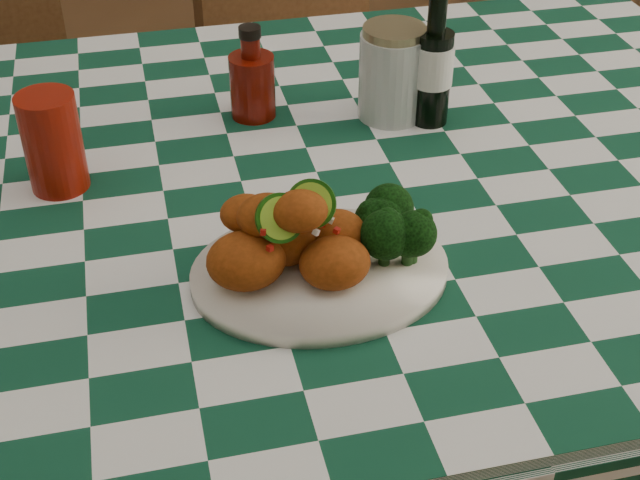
{
  "coord_description": "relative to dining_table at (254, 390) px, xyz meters",
  "views": [
    {
      "loc": [
        -0.12,
        -0.99,
        1.42
      ],
      "look_at": [
        0.06,
        -0.22,
        0.84
      ],
      "focal_mm": 50.0,
      "sensor_mm": 36.0,
      "label": 1
    }
  ],
  "objects": [
    {
      "name": "broccoli_side",
      "position": [
        0.15,
        -0.21,
        0.44
      ],
      "size": [
        0.09,
        0.09,
        0.07
      ],
      "primitive_type": null,
      "color": "black",
      "rests_on": "plate"
    },
    {
      "name": "ketchup_bottle",
      "position": [
        0.05,
        0.18,
        0.46
      ],
      "size": [
        0.09,
        0.09,
        0.14
      ],
      "primitive_type": null,
      "rotation": [
        0.0,
        0.0,
        0.4
      ],
      "color": "#5B0D04",
      "rests_on": "dining_table"
    },
    {
      "name": "fried_chicken_pile",
      "position": [
        0.03,
        -0.22,
        0.46
      ],
      "size": [
        0.16,
        0.12,
        0.1
      ],
      "primitive_type": null,
      "color": "#94390E",
      "rests_on": "plate"
    },
    {
      "name": "mason_jar",
      "position": [
        0.24,
        0.13,
        0.46
      ],
      "size": [
        0.11,
        0.11,
        0.14
      ],
      "primitive_type": null,
      "rotation": [
        0.0,
        0.0,
        0.31
      ],
      "color": "#B2BCBA",
      "rests_on": "dining_table"
    },
    {
      "name": "dining_table",
      "position": [
        0.0,
        0.0,
        0.0
      ],
      "size": [
        1.66,
        1.06,
        0.79
      ],
      "primitive_type": null,
      "color": "#0F402A",
      "rests_on": "ground"
    },
    {
      "name": "wooden_chair_right",
      "position": [
        0.32,
        0.76,
        0.1
      ],
      "size": [
        0.6,
        0.61,
        0.99
      ],
      "primitive_type": null,
      "rotation": [
        0.0,
        0.0,
        0.38
      ],
      "color": "#472814",
      "rests_on": "ground"
    },
    {
      "name": "wooden_chair_left",
      "position": [
        -0.39,
        0.69,
        0.02
      ],
      "size": [
        0.46,
        0.47,
        0.82
      ],
      "primitive_type": null,
      "rotation": [
        0.0,
        0.0,
        0.25
      ],
      "color": "#472814",
      "rests_on": "ground"
    },
    {
      "name": "red_tumbler",
      "position": [
        -0.23,
        0.04,
        0.46
      ],
      "size": [
        0.08,
        0.08,
        0.13
      ],
      "primitive_type": "cylinder",
      "rotation": [
        0.0,
        0.0,
        0.15
      ],
      "color": "maroon",
      "rests_on": "dining_table"
    },
    {
      "name": "plate",
      "position": [
        0.06,
        -0.22,
        0.4
      ],
      "size": [
        0.3,
        0.23,
        0.02
      ],
      "primitive_type": null,
      "rotation": [
        0.0,
        0.0,
        -0.02
      ],
      "color": "white",
      "rests_on": "dining_table"
    },
    {
      "name": "beer_bottle",
      "position": [
        0.3,
        0.1,
        0.5
      ],
      "size": [
        0.08,
        0.08,
        0.21
      ],
      "primitive_type": null,
      "rotation": [
        0.0,
        0.0,
        -0.41
      ],
      "color": "black",
      "rests_on": "dining_table"
    }
  ]
}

